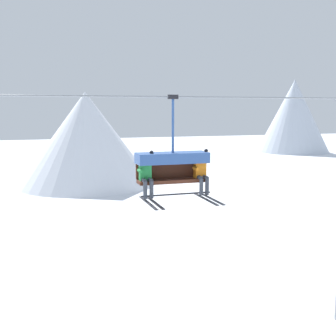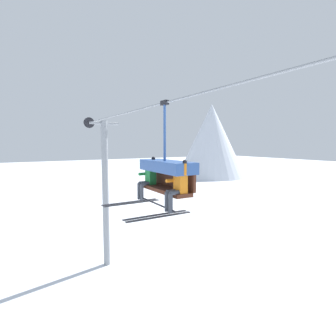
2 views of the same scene
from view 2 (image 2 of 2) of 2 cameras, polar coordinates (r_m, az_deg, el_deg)
The scene contains 7 objects.
ground_plane at distance 11.30m, azimuth -1.36°, elevation -32.44°, with size 200.00×200.00×0.00m, color silver.
mountain_peak_west at distance 54.69m, azimuth 9.42°, elevation 5.89°, with size 14.04×14.04×14.80m.
lift_tower_near at distance 15.09m, azimuth -13.53°, elevation -4.72°, with size 0.36×1.88×8.29m.
lift_cable at distance 7.76m, azimuth -3.23°, elevation 13.38°, with size 16.78×0.05×0.05m.
chairlift_chair at distance 7.19m, azimuth -0.22°, elevation -0.66°, with size 2.05×0.74×2.77m.
skier_green at distance 7.83m, azimuth -4.58°, elevation -2.26°, with size 0.48×1.70×1.34m.
skier_orange at distance 6.42m, azimuth 1.84°, elevation -3.95°, with size 0.48×1.70×1.34m.
Camera 2 is at (7.78, -4.34, 6.95)m, focal length 28.00 mm.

